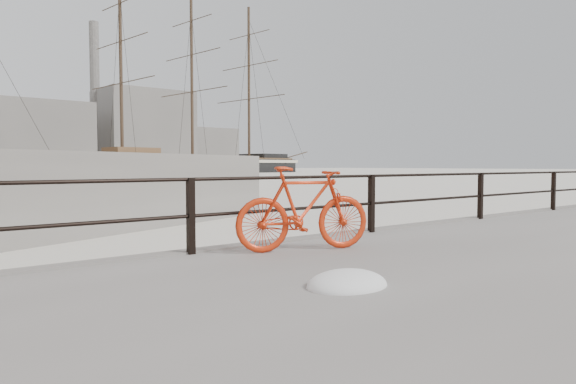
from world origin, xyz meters
TOP-DOWN VIEW (x-y plane):
  - ground at (0.00, 0.00)m, footprint 400.00×400.00m
  - guardrail at (0.00, -0.15)m, footprint 28.00×0.10m
  - bicycle at (-5.68, -0.88)m, footprint 1.89×0.91m
  - barque_black at (37.22, 81.42)m, footprint 65.90×28.82m
  - industrial_west at (20.00, 140.00)m, footprint 32.00×18.00m
  - industrial_mid at (55.00, 145.00)m, footprint 26.00×20.00m
  - industrial_east at (78.00, 150.00)m, footprint 20.00×16.00m
  - smokestack at (42.00, 150.00)m, footprint 2.80×2.80m

SIDE VIEW (x-z plane):
  - ground at x=0.00m, z-range 0.00..0.00m
  - barque_black at x=37.22m, z-range -17.91..17.91m
  - guardrail at x=0.00m, z-range 0.35..1.35m
  - bicycle at x=-5.68m, z-range 0.35..1.50m
  - industrial_east at x=78.00m, z-range 0.00..14.00m
  - industrial_west at x=20.00m, z-range 0.00..18.00m
  - industrial_mid at x=55.00m, z-range 0.00..24.00m
  - smokestack at x=42.00m, z-range 0.00..44.00m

